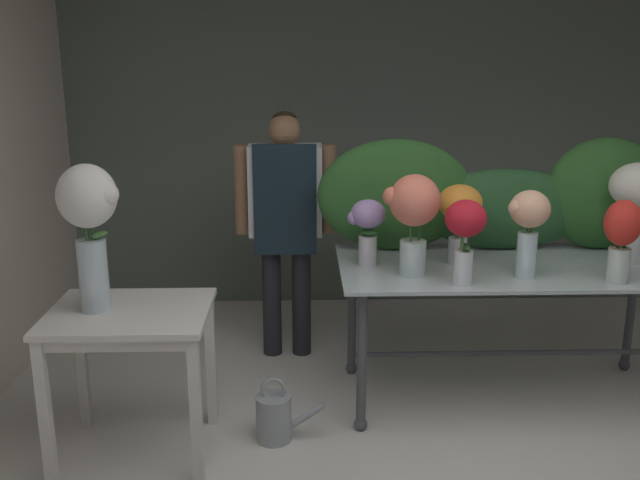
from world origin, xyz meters
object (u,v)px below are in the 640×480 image
vase_white_roses_tall (89,219)px  display_table_glass (512,286)px  vase_crimson_lilies (465,230)px  vase_ivory_ranunculus (638,198)px  vase_coral_hydrangea (414,212)px  vase_lilac_snapdragons (368,225)px  vase_sunset_anemones (459,211)px  vase_scarlet_carnations (622,235)px  side_table_white (130,329)px  florist (285,209)px  vase_peach_tulips (529,223)px  watering_can (275,417)px

vase_white_roses_tall → display_table_glass: bearing=13.7°
vase_crimson_lilies → vase_ivory_ranunculus: vase_ivory_ranunculus is taller
vase_ivory_ranunculus → vase_coral_hydrangea: bearing=-170.8°
vase_lilac_snapdragons → vase_crimson_lilies: 0.56m
vase_sunset_anemones → vase_scarlet_carnations: size_ratio=1.04×
vase_scarlet_carnations → vase_coral_hydrangea: (-1.01, 0.14, 0.09)m
display_table_glass → vase_ivory_ranunculus: bearing=2.6°
display_table_glass → side_table_white: (-1.96, -0.51, -0.03)m
florist → vase_lilac_snapdragons: bearing=-54.4°
vase_scarlet_carnations → vase_ivory_ranunculus: vase_ivory_ranunculus is taller
side_table_white → vase_ivory_ranunculus: (2.62, 0.54, 0.51)m
side_table_white → vase_sunset_anemones: vase_sunset_anemones is taller
vase_crimson_lilies → vase_sunset_anemones: 0.36m
display_table_glass → vase_scarlet_carnations: (0.43, -0.31, 0.36)m
florist → vase_lilac_snapdragons: 0.78m
side_table_white → vase_white_roses_tall: bearing=-179.3°
vase_coral_hydrangea → vase_crimson_lilies: bearing=-34.4°
display_table_glass → vase_ivory_ranunculus: (0.66, 0.03, 0.48)m
vase_peach_tulips → vase_lilac_snapdragons: 0.82m
vase_crimson_lilies → vase_white_roses_tall: size_ratio=0.62×
side_table_white → vase_lilac_snapdragons: (1.16, 0.52, 0.37)m
watering_can → side_table_white: bearing=-172.3°
vase_lilac_snapdragons → watering_can: vase_lilac_snapdragons is taller
vase_ivory_ranunculus → vase_coral_hydrangea: size_ratio=1.04×
side_table_white → vase_white_roses_tall: size_ratio=1.09×
vase_sunset_anemones → vase_white_roses_tall: 1.89m
vase_sunset_anemones → watering_can: bearing=-155.3°
watering_can → vase_scarlet_carnations: bearing=3.7°
vase_coral_hydrangea → watering_can: size_ratio=1.50×
side_table_white → vase_scarlet_carnations: (2.39, 0.20, 0.39)m
florist → vase_crimson_lilies: bearing=-47.2°
florist → vase_coral_hydrangea: size_ratio=2.97×
display_table_glass → vase_scarlet_carnations: vase_scarlet_carnations is taller
display_table_glass → vase_scarlet_carnations: 0.64m
florist → vase_peach_tulips: (1.24, -0.86, 0.11)m
vase_crimson_lilies → side_table_white: bearing=-173.5°
vase_scarlet_carnations → vase_ivory_ranunculus: bearing=56.5°
vase_peach_tulips → vase_sunset_anemones: vase_peach_tulips is taller
side_table_white → watering_can: bearing=7.7°
vase_sunset_anemones → vase_ivory_ranunculus: 0.96m
vase_coral_hydrangea → vase_peach_tulips: bearing=-5.2°
vase_white_roses_tall → vase_ivory_ranunculus: bearing=11.1°
side_table_white → vase_scarlet_carnations: 2.43m
vase_peach_tulips → vase_scarlet_carnations: size_ratio=1.08×
side_table_white → vase_coral_hydrangea: size_ratio=1.42×
display_table_glass → florist: florist is taller
florist → vase_peach_tulips: florist is taller
vase_coral_hydrangea → side_table_white: bearing=-166.1°
florist → vase_lilac_snapdragons: florist is taller
watering_can → vase_white_roses_tall: bearing=-173.6°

